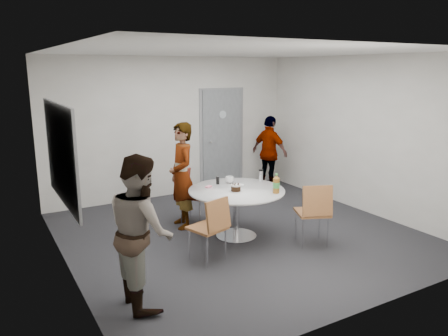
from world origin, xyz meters
TOP-DOWN VIEW (x-y plane):
  - floor at (0.00, 0.00)m, footprint 5.00×5.00m
  - ceiling at (0.00, 0.00)m, footprint 5.00×5.00m
  - wall_back at (0.00, 2.50)m, footprint 5.00×0.00m
  - wall_left at (-2.50, 0.00)m, footprint 0.00×5.00m
  - wall_right at (2.50, 0.00)m, footprint 0.00×5.00m
  - wall_front at (0.00, -2.50)m, footprint 5.00×0.00m
  - door at (1.10, 2.48)m, footprint 1.02×0.17m
  - whiteboard at (-2.46, 0.20)m, footprint 0.04×1.90m
  - table at (-0.08, -0.08)m, footprint 1.41×1.41m
  - chair_near_left at (-0.83, -0.66)m, footprint 0.52×0.55m
  - chair_near_right at (0.66, -0.92)m, footprint 0.58×0.60m
  - chair_far at (-0.40, 0.91)m, footprint 0.59×0.60m
  - person_main at (-0.61, 0.74)m, footprint 0.47×0.65m
  - person_left at (-1.95, -1.17)m, footprint 0.64×0.81m
  - person_right at (1.95, 1.95)m, footprint 0.58×0.95m

SIDE VIEW (x-z plane):
  - floor at x=0.00m, z-range 0.00..0.00m
  - chair_far at x=-0.40m, z-range 0.09..0.95m
  - chair_near_left at x=-0.83m, z-range 0.09..0.96m
  - chair_near_right at x=0.66m, z-range 0.10..1.02m
  - table at x=-0.08m, z-range 0.12..1.14m
  - person_right at x=1.95m, z-range 0.00..1.52m
  - person_left at x=-1.95m, z-range 0.00..1.63m
  - person_main at x=-0.61m, z-range 0.00..1.67m
  - door at x=1.10m, z-range -0.03..2.09m
  - wall_back at x=0.00m, z-range -1.15..3.85m
  - wall_left at x=-2.50m, z-range -1.15..3.85m
  - wall_right at x=2.50m, z-range -1.15..3.85m
  - wall_front at x=0.00m, z-range -1.15..3.85m
  - whiteboard at x=-2.46m, z-range 0.82..2.08m
  - ceiling at x=0.00m, z-range 2.70..2.70m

